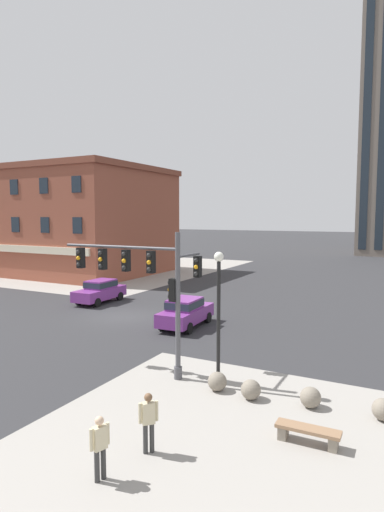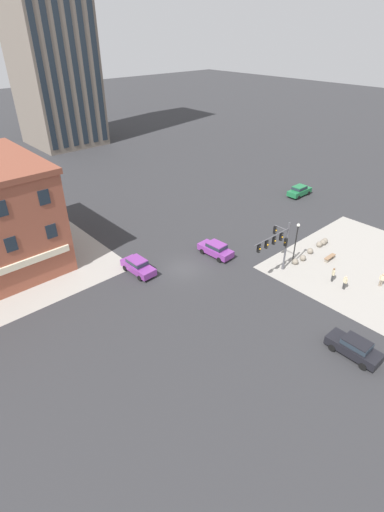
% 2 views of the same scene
% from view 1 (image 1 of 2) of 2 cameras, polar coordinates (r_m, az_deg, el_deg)
% --- Properties ---
extents(ground_plane, '(320.00, 320.00, 0.00)m').
position_cam_1_polar(ground_plane, '(27.94, -9.11, -8.01)').
color(ground_plane, '#2D2D30').
extents(sidewalk_far_corner, '(32.00, 32.00, 0.02)m').
position_cam_1_polar(sidewalk_far_corner, '(55.71, -13.29, -1.41)').
color(sidewalk_far_corner, gray).
rests_on(sidewalk_far_corner, ground).
extents(traffic_signal_main, '(5.79, 2.09, 5.81)m').
position_cam_1_polar(traffic_signal_main, '(17.49, -5.77, -3.15)').
color(traffic_signal_main, '#4C4C51').
rests_on(traffic_signal_main, ground).
extents(bollard_sphere_curb_a, '(0.70, 0.70, 0.70)m').
position_cam_1_polar(bollard_sphere_curb_a, '(16.43, 3.39, -16.36)').
color(bollard_sphere_curb_a, gray).
rests_on(bollard_sphere_curb_a, ground).
extents(bollard_sphere_curb_b, '(0.70, 0.70, 0.70)m').
position_cam_1_polar(bollard_sphere_curb_b, '(15.85, 7.85, -17.23)').
color(bollard_sphere_curb_b, gray).
rests_on(bollard_sphere_curb_b, ground).
extents(bollard_sphere_curb_c, '(0.70, 0.70, 0.70)m').
position_cam_1_polar(bollard_sphere_curb_c, '(15.64, 15.51, -17.70)').
color(bollard_sphere_curb_c, gray).
rests_on(bollard_sphere_curb_c, ground).
extents(bollard_sphere_curb_d, '(0.70, 0.70, 0.70)m').
position_cam_1_polar(bollard_sphere_curb_d, '(15.52, 24.16, -18.17)').
color(bollard_sphere_curb_d, gray).
rests_on(bollard_sphere_curb_d, ground).
extents(bench_near_signal, '(1.81, 0.51, 0.49)m').
position_cam_1_polar(bench_near_signal, '(13.46, 15.18, -21.80)').
color(bench_near_signal, '#8E6B4C').
rests_on(bench_near_signal, ground).
extents(pedestrian_near_bench, '(0.30, 0.53, 1.63)m').
position_cam_1_polar(pedestrian_near_bench, '(11.51, -12.19, -23.31)').
color(pedestrian_near_bench, '#333333').
rests_on(pedestrian_near_bench, ground).
extents(pedestrian_walking_east, '(0.40, 0.43, 1.68)m').
position_cam_1_polar(pedestrian_walking_east, '(12.41, -5.82, -20.78)').
color(pedestrian_walking_east, '#333333').
rests_on(pedestrian_walking_east, ground).
extents(street_lamp_corner_near, '(0.36, 0.36, 5.12)m').
position_cam_1_polar(street_lamp_corner_near, '(15.89, 3.57, -6.24)').
color(street_lamp_corner_near, black).
rests_on(street_lamp_corner_near, ground).
extents(car_main_southbound_far, '(2.06, 4.48, 1.68)m').
position_cam_1_polar(car_main_southbound_far, '(25.01, -0.88, -7.37)').
color(car_main_southbound_far, '#7A3389').
rests_on(car_main_southbound_far, ground).
extents(car_cross_eastbound, '(1.99, 4.45, 1.68)m').
position_cam_1_polar(car_cross_eastbound, '(32.60, -12.16, -4.49)').
color(car_cross_eastbound, '#7A3389').
rests_on(car_cross_eastbound, ground).
extents(storefront_block_near_corner, '(24.90, 15.68, 11.74)m').
position_cam_1_polar(storefront_block_near_corner, '(52.98, -17.52, 4.52)').
color(storefront_block_near_corner, brown).
rests_on(storefront_block_near_corner, ground).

